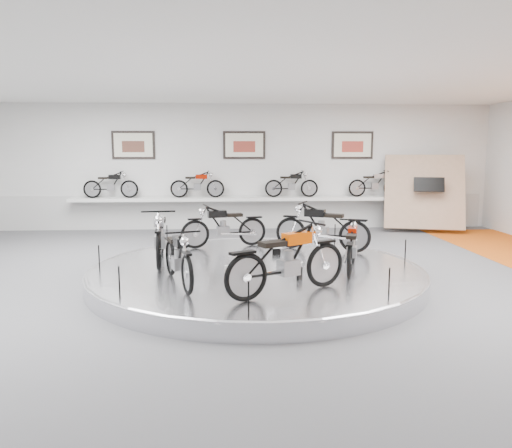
{
  "coord_description": "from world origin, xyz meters",
  "views": [
    {
      "loc": [
        -0.55,
        -9.14,
        2.54
      ],
      "look_at": [
        0.01,
        0.6,
        1.09
      ],
      "focal_mm": 35.0,
      "sensor_mm": 36.0,
      "label": 1
    }
  ],
  "objects": [
    {
      "name": "dado_band",
      "position": [
        0.0,
        6.98,
        0.55
      ],
      "size": [
        15.68,
        0.04,
        1.1
      ],
      "primitive_type": "cube",
      "color": "#BCBCBA",
      "rests_on": "floor"
    },
    {
      "name": "bike_c",
      "position": [
        -1.91,
        0.84,
        0.85
      ],
      "size": [
        0.84,
        1.94,
        1.11
      ],
      "primitive_type": null,
      "rotation": [
        0.0,
        0.0,
        4.81
      ],
      "color": "#B2B2B7",
      "rests_on": "display_platform"
    },
    {
      "name": "floor",
      "position": [
        0.0,
        0.0,
        0.0
      ],
      "size": [
        16.0,
        16.0,
        0.0
      ],
      "primitive_type": "plane",
      "color": "#525254",
      "rests_on": "ground"
    },
    {
      "name": "display_panel",
      "position": [
        5.6,
        6.1,
        1.25
      ],
      "size": [
        2.56,
        1.52,
        2.3
      ],
      "primitive_type": "cube",
      "rotation": [
        -0.35,
        0.0,
        -0.26
      ],
      "color": "tan",
      "rests_on": "floor"
    },
    {
      "name": "bike_f",
      "position": [
        1.78,
        -0.06,
        0.76
      ],
      "size": [
        1.0,
        1.66,
        0.92
      ],
      "primitive_type": null,
      "rotation": [
        0.0,
        0.0,
        7.55
      ],
      "color": "#841201",
      "rests_on": "display_platform"
    },
    {
      "name": "ceiling",
      "position": [
        0.0,
        0.0,
        4.0
      ],
      "size": [
        16.0,
        16.0,
        0.0
      ],
      "primitive_type": "plane",
      "rotation": [
        3.14,
        0.0,
        0.0
      ],
      "color": "white",
      "rests_on": "wall_back"
    },
    {
      "name": "poster_left",
      "position": [
        -3.5,
        6.96,
        2.7
      ],
      "size": [
        1.35,
        0.06,
        0.88
      ],
      "primitive_type": "cube",
      "color": "silver",
      "rests_on": "wall_back"
    },
    {
      "name": "display_platform",
      "position": [
        0.0,
        0.3,
        0.15
      ],
      "size": [
        6.4,
        6.4,
        0.3
      ],
      "primitive_type": "cylinder",
      "color": "silver",
      "rests_on": "floor"
    },
    {
      "name": "poster_center",
      "position": [
        0.0,
        6.96,
        2.7
      ],
      "size": [
        1.35,
        0.06,
        0.88
      ],
      "primitive_type": "cube",
      "color": "silver",
      "rests_on": "wall_back"
    },
    {
      "name": "wall_back",
      "position": [
        0.0,
        7.0,
        2.0
      ],
      "size": [
        16.0,
        0.0,
        16.0
      ],
      "primitive_type": "plane",
      "rotation": [
        1.57,
        0.0,
        0.0
      ],
      "color": "silver",
      "rests_on": "floor"
    },
    {
      "name": "shelf",
      "position": [
        0.0,
        6.7,
        1.0
      ],
      "size": [
        11.0,
        0.55,
        0.1
      ],
      "primitive_type": "cube",
      "color": "silver",
      "rests_on": "wall_back"
    },
    {
      "name": "platform_rim",
      "position": [
        0.0,
        0.3,
        0.27
      ],
      "size": [
        6.4,
        6.4,
        0.1
      ],
      "primitive_type": "torus",
      "color": "#B2B2BA",
      "rests_on": "display_platform"
    },
    {
      "name": "bike_a",
      "position": [
        1.57,
        1.81,
        0.84
      ],
      "size": [
        1.95,
        1.37,
        1.09
      ],
      "primitive_type": null,
      "rotation": [
        0.0,
        0.0,
        2.71
      ],
      "color": "black",
      "rests_on": "display_platform"
    },
    {
      "name": "poster_right",
      "position": [
        3.5,
        6.96,
        2.7
      ],
      "size": [
        1.35,
        0.06,
        0.88
      ],
      "primitive_type": "cube",
      "color": "silver",
      "rests_on": "wall_back"
    },
    {
      "name": "shelf_bike_b",
      "position": [
        -1.5,
        6.7,
        1.42
      ],
      "size": [
        1.22,
        0.43,
        0.73
      ],
      "primitive_type": null,
      "color": "#841201",
      "rests_on": "shelf"
    },
    {
      "name": "shelf_bike_d",
      "position": [
        4.2,
        6.7,
        1.42
      ],
      "size": [
        1.22,
        0.43,
        0.73
      ],
      "primitive_type": null,
      "color": "#B2B2B7",
      "rests_on": "shelf"
    },
    {
      "name": "bike_e",
      "position": [
        0.38,
        -1.57,
        0.86
      ],
      "size": [
        1.99,
        1.51,
        1.12
      ],
      "primitive_type": null,
      "rotation": [
        0.0,
        0.0,
        6.79
      ],
      "color": "#C34402",
      "rests_on": "display_platform"
    },
    {
      "name": "wall_front",
      "position": [
        0.0,
        -7.0,
        2.0
      ],
      "size": [
        16.0,
        0.0,
        16.0
      ],
      "primitive_type": "plane",
      "rotation": [
        -1.57,
        0.0,
        0.0
      ],
      "color": "silver",
      "rests_on": "floor"
    },
    {
      "name": "bike_b",
      "position": [
        -0.63,
        2.33,
        0.8
      ],
      "size": [
        1.81,
        0.98,
        1.01
      ],
      "primitive_type": null,
      "rotation": [
        0.0,
        0.0,
        3.37
      ],
      "color": "black",
      "rests_on": "display_platform"
    },
    {
      "name": "shelf_bike_a",
      "position": [
        -4.2,
        6.7,
        1.42
      ],
      "size": [
        1.22,
        0.43,
        0.73
      ],
      "primitive_type": null,
      "color": "black",
      "rests_on": "shelf"
    },
    {
      "name": "shelf_bike_c",
      "position": [
        1.5,
        6.7,
        1.42
      ],
      "size": [
        1.22,
        0.43,
        0.73
      ],
      "primitive_type": null,
      "color": "black",
      "rests_on": "shelf"
    },
    {
      "name": "bike_d",
      "position": [
        -1.38,
        -0.9,
        0.79
      ],
      "size": [
        1.06,
        1.75,
        0.97
      ],
      "primitive_type": null,
      "rotation": [
        0.0,
        0.0,
        5.02
      ],
      "color": "black",
      "rests_on": "display_platform"
    }
  ]
}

